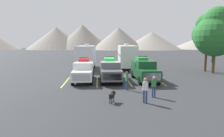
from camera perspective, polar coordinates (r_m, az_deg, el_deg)
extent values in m
plane|color=#2D3033|center=(21.13, 0.03, -3.28)|extent=(240.00, 240.00, 0.00)
cube|color=white|center=(20.37, -8.44, -1.41)|extent=(1.95, 5.47, 0.85)
cube|color=white|center=(18.36, -8.91, -0.96)|extent=(1.85, 1.54, 0.08)
cube|color=white|center=(19.77, -8.59, 0.66)|extent=(1.81, 1.43, 0.75)
cube|color=slate|center=(19.21, -8.71, 0.56)|extent=(1.69, 0.22, 0.56)
cube|color=white|center=(21.73, -8.19, 0.98)|extent=(1.90, 2.52, 0.51)
cube|color=silver|center=(17.71, -9.07, -2.67)|extent=(1.63, 0.07, 0.60)
cylinder|color=black|center=(18.58, -6.10, -3.60)|extent=(0.28, 0.81, 0.80)
cylinder|color=black|center=(18.72, -11.53, -3.63)|extent=(0.28, 0.81, 0.80)
cylinder|color=black|center=(22.22, -5.79, -1.72)|extent=(0.28, 0.81, 0.80)
cylinder|color=black|center=(22.34, -10.33, -1.75)|extent=(0.28, 0.81, 0.80)
cube|color=red|center=(21.68, -8.22, 2.24)|extent=(1.07, 1.61, 0.45)
cylinder|color=black|center=(21.11, -7.15, 2.10)|extent=(0.18, 0.44, 0.44)
cylinder|color=black|center=(21.17, -9.49, 2.07)|extent=(0.18, 0.44, 0.44)
cylinder|color=black|center=(22.21, -7.00, 2.38)|extent=(0.18, 0.44, 0.44)
cylinder|color=black|center=(22.27, -9.23, 2.35)|extent=(0.18, 0.44, 0.44)
cube|color=black|center=(21.20, -8.32, 3.13)|extent=(0.96, 0.08, 0.08)
cube|color=#595B60|center=(20.39, -0.53, -1.18)|extent=(2.04, 5.80, 0.89)
cube|color=#595B60|center=(18.26, -0.11, -0.70)|extent=(1.94, 1.63, 0.08)
cube|color=#595B60|center=(19.76, -0.44, 0.89)|extent=(1.90, 1.52, 0.72)
cube|color=slate|center=(19.16, -0.32, 0.78)|extent=(1.77, 0.22, 0.53)
cube|color=#595B60|center=(21.84, -0.80, 1.30)|extent=(1.98, 2.67, 0.53)
cube|color=silver|center=(17.56, 0.07, -2.49)|extent=(1.71, 0.07, 0.62)
cylinder|color=black|center=(18.62, 2.71, -3.43)|extent=(0.28, 0.87, 0.87)
cylinder|color=black|center=(18.49, -3.00, -3.52)|extent=(0.28, 0.87, 0.87)
cylinder|color=black|center=(22.47, 1.50, -1.49)|extent=(0.28, 0.87, 0.87)
cylinder|color=black|center=(22.37, -3.22, -1.54)|extent=(0.28, 0.87, 0.87)
cube|color=green|center=(21.79, -0.80, 2.58)|extent=(1.11, 1.71, 0.45)
cylinder|color=black|center=(21.24, 0.51, 2.44)|extent=(0.18, 0.44, 0.44)
cylinder|color=black|center=(21.19, -1.92, 2.42)|extent=(0.18, 0.44, 0.44)
cylinder|color=black|center=(22.40, 0.27, 2.71)|extent=(0.18, 0.44, 0.44)
cylinder|color=black|center=(22.35, -2.04, 2.70)|extent=(0.18, 0.44, 0.44)
cube|color=black|center=(21.28, -0.72, 3.47)|extent=(1.00, 0.08, 0.08)
cube|color=#144723|center=(20.57, 9.57, -1.17)|extent=(1.96, 5.68, 0.96)
cube|color=#144723|center=(18.54, 11.09, -0.56)|extent=(1.86, 1.60, 0.08)
cube|color=#144723|center=(19.96, 9.97, 1.08)|extent=(1.82, 1.48, 0.79)
cube|color=slate|center=(19.39, 10.40, 0.99)|extent=(1.70, 0.23, 0.58)
cube|color=#144723|center=(21.95, 8.67, 1.39)|extent=(1.90, 2.62, 0.54)
cube|color=silver|center=(17.89, 11.70, -2.41)|extent=(1.64, 0.07, 0.67)
cylinder|color=black|center=(19.07, 13.50, -3.45)|extent=(0.28, 0.82, 0.82)
cylinder|color=black|center=(18.61, 8.28, -3.59)|extent=(0.28, 0.82, 0.82)
cylinder|color=black|center=(22.71, 10.57, -1.58)|extent=(0.28, 0.82, 0.82)
cylinder|color=black|center=(22.32, 6.15, -1.65)|extent=(0.28, 0.82, 0.82)
cube|color=green|center=(21.90, 8.69, 2.68)|extent=(1.07, 1.67, 0.45)
cylinder|color=black|center=(21.45, 10.17, 2.52)|extent=(0.18, 0.44, 0.44)
cylinder|color=black|center=(21.25, 7.89, 2.52)|extent=(0.18, 0.44, 0.44)
cylinder|color=black|center=(22.56, 9.45, 2.79)|extent=(0.18, 0.44, 0.44)
cylinder|color=black|center=(22.37, 7.28, 2.80)|extent=(0.18, 0.44, 0.44)
cube|color=black|center=(21.41, 8.99, 3.56)|extent=(0.97, 0.08, 0.08)
cube|color=gold|center=(20.53, -13.43, -3.81)|extent=(0.12, 5.50, 0.01)
cube|color=gold|center=(20.25, -4.37, -3.78)|extent=(0.12, 5.50, 0.01)
cube|color=gold|center=(20.47, 4.71, -3.66)|extent=(0.12, 5.50, 0.01)
cube|color=gold|center=(21.19, 13.38, -3.45)|extent=(0.12, 5.50, 0.01)
cube|color=silver|center=(29.64, -7.63, 3.77)|extent=(2.79, 6.72, 2.97)
cube|color=#4C6B99|center=(29.80, -10.02, 4.02)|extent=(0.32, 6.34, 0.24)
cube|color=silver|center=(30.56, -7.48, 6.95)|extent=(0.63, 0.73, 0.30)
cube|color=#333333|center=(25.96, -8.52, -0.58)|extent=(0.18, 1.20, 0.12)
cylinder|color=black|center=(28.91, -5.50, 0.45)|extent=(0.26, 0.77, 0.76)
cylinder|color=black|center=(29.17, -9.97, 0.43)|extent=(0.26, 0.77, 0.76)
cylinder|color=black|center=(30.48, -5.28, 0.83)|extent=(0.26, 0.77, 0.76)
cylinder|color=black|center=(30.72, -9.52, 0.81)|extent=(0.26, 0.77, 0.76)
cube|color=silver|center=(29.33, 4.40, 3.80)|extent=(2.70, 7.11, 3.00)
cube|color=#595960|center=(29.23, 2.07, 4.10)|extent=(0.34, 6.72, 0.24)
cube|color=silver|center=(30.31, 4.24, 7.05)|extent=(0.63, 0.73, 0.30)
cube|color=#333333|center=(25.45, 5.26, -0.69)|extent=(0.18, 1.20, 0.12)
cylinder|color=black|center=(28.79, 6.69, 0.40)|extent=(0.26, 0.77, 0.76)
cylinder|color=black|center=(28.57, 2.35, 0.39)|extent=(0.26, 0.77, 0.76)
cylinder|color=black|center=(30.44, 6.26, 0.81)|extent=(0.26, 0.77, 0.76)
cylinder|color=black|center=(30.24, 2.16, 0.80)|extent=(0.26, 0.77, 0.76)
cylinder|color=navy|center=(13.26, 9.35, -8.17)|extent=(0.13, 0.13, 0.87)
cylinder|color=navy|center=(13.26, 10.12, -8.19)|extent=(0.13, 0.13, 0.87)
cube|color=silver|center=(13.08, 9.81, -5.06)|extent=(0.30, 0.26, 0.61)
sphere|color=#9E704C|center=(12.99, 9.85, -3.23)|extent=(0.23, 0.23, 0.23)
cylinder|color=silver|center=(13.09, 9.19, -5.17)|extent=(0.10, 0.10, 0.55)
cylinder|color=silver|center=(13.08, 10.41, -5.21)|extent=(0.10, 0.10, 0.55)
cylinder|color=navy|center=(14.71, 12.51, -6.79)|extent=(0.12, 0.12, 0.80)
cylinder|color=navy|center=(14.68, 11.87, -6.80)|extent=(0.12, 0.12, 0.80)
cube|color=#33723F|center=(14.54, 12.27, -4.18)|extent=(0.25, 0.21, 0.57)
sphere|color=tan|center=(14.47, 12.31, -2.66)|extent=(0.22, 0.22, 0.22)
cylinder|color=#33723F|center=(14.57, 12.77, -4.29)|extent=(0.09, 0.09, 0.51)
cylinder|color=#33723F|center=(14.53, 11.76, -4.29)|extent=(0.09, 0.09, 0.51)
cylinder|color=navy|center=(16.63, 4.21, -4.92)|extent=(0.12, 0.12, 0.81)
cylinder|color=navy|center=(16.49, 4.50, -5.03)|extent=(0.12, 0.12, 0.81)
cube|color=#33723F|center=(16.42, 4.38, -2.63)|extent=(0.26, 0.29, 0.57)
sphere|color=brown|center=(16.36, 4.39, -1.26)|extent=(0.22, 0.22, 0.22)
cylinder|color=#33723F|center=(16.54, 4.16, -2.65)|extent=(0.09, 0.09, 0.52)
cylinder|color=#33723F|center=(16.32, 4.60, -2.80)|extent=(0.09, 0.09, 0.52)
cube|color=black|center=(13.08, -0.06, -8.02)|extent=(0.41, 0.60, 0.29)
sphere|color=black|center=(13.34, 0.38, -7.19)|extent=(0.32, 0.32, 0.32)
cylinder|color=black|center=(12.78, -0.53, -8.13)|extent=(0.10, 0.16, 0.20)
cylinder|color=black|center=(13.37, -0.06, -9.09)|extent=(0.06, 0.06, 0.35)
cylinder|color=black|center=(13.33, 0.50, -9.15)|extent=(0.06, 0.06, 0.35)
cylinder|color=black|center=(13.02, -0.64, -9.57)|extent=(0.06, 0.06, 0.35)
cylinder|color=black|center=(12.97, -0.07, -9.63)|extent=(0.06, 0.06, 0.35)
cylinder|color=brown|center=(29.89, 25.90, 3.14)|extent=(0.35, 0.35, 4.08)
sphere|color=#286B2D|center=(29.84, 26.25, 8.96)|extent=(4.00, 4.00, 4.00)
sphere|color=#286B2D|center=(29.66, 26.09, 11.70)|extent=(2.80, 2.80, 2.80)
cylinder|color=brown|center=(28.58, 27.72, 2.28)|extent=(0.43, 0.43, 3.52)
sphere|color=#286B2D|center=(28.50, 28.11, 8.46)|extent=(5.29, 5.29, 5.29)
sphere|color=#286B2D|center=(28.63, 28.65, 12.14)|extent=(3.70, 3.70, 3.70)
cone|color=gray|center=(118.45, -16.08, 8.61)|extent=(33.79, 33.79, 12.74)
cone|color=gray|center=(116.08, -8.68, 9.19)|extent=(32.63, 32.63, 14.13)
cone|color=gray|center=(107.60, 1.91, 8.83)|extent=(29.97, 29.97, 12.04)
cone|color=gray|center=(112.03, 11.59, 8.05)|extent=(32.94, 32.94, 9.74)
cone|color=gray|center=(130.22, 25.84, 7.08)|extent=(39.99, 39.99, 8.38)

